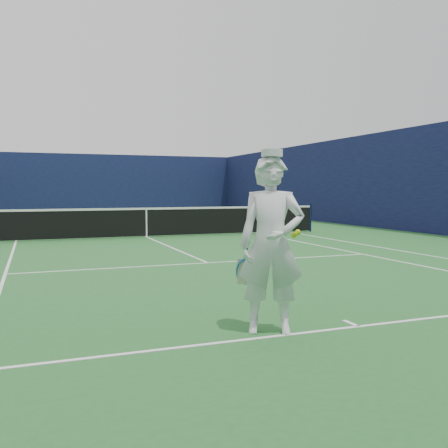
# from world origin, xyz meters

# --- Properties ---
(ground) EXTENTS (80.00, 80.00, 0.00)m
(ground) POSITION_xyz_m (0.00, 0.00, 0.00)
(ground) COLOR #26642A
(ground) RESTS_ON ground
(court_markings) EXTENTS (11.03, 23.83, 0.01)m
(court_markings) POSITION_xyz_m (0.00, 0.00, 0.00)
(court_markings) COLOR white
(court_markings) RESTS_ON ground
(windscreen_fence) EXTENTS (20.12, 36.12, 4.00)m
(windscreen_fence) POSITION_xyz_m (0.00, 0.00, 2.00)
(windscreen_fence) COLOR #10173C
(windscreen_fence) RESTS_ON ground
(tennis_net) EXTENTS (12.88, 0.09, 1.07)m
(tennis_net) POSITION_xyz_m (0.00, 0.00, 0.55)
(tennis_net) COLOR #141E4C
(tennis_net) RESTS_ON ground
(tennis_player) EXTENTS (0.87, 0.77, 2.07)m
(tennis_player) POSITION_xyz_m (-1.07, -11.71, 1.01)
(tennis_player) COLOR white
(tennis_player) RESTS_ON ground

